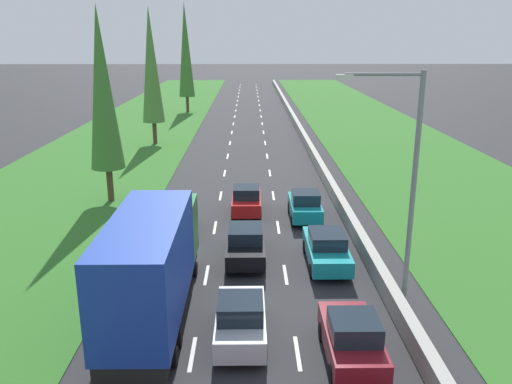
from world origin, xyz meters
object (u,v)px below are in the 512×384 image
at_px(blue_box_truck_left_lane, 153,263).
at_px(poplar_tree_third, 151,66).
at_px(poplar_tree_second, 102,89).
at_px(teal_hatchback_right_lane, 305,206).
at_px(maroon_hatchback_right_lane, 352,339).
at_px(red_hatchback_centre_lane, 246,200).
at_px(blue_hatchback_left_lane, 178,219).
at_px(silver_hatchback_centre_lane, 241,319).
at_px(black_sedan_centre_lane, 246,243).
at_px(teal_sedan_right_lane, 327,248).
at_px(street_light_mast, 405,173).
at_px(poplar_tree_fourth, 186,50).

bearing_deg(blue_box_truck_left_lane, poplar_tree_third, 99.76).
bearing_deg(poplar_tree_second, teal_hatchback_right_lane, -17.04).
relative_size(maroon_hatchback_right_lane, red_hatchback_centre_lane, 1.00).
height_order(blue_hatchback_left_lane, poplar_tree_third, poplar_tree_third).
bearing_deg(blue_hatchback_left_lane, teal_hatchback_right_lane, 17.20).
relative_size(blue_box_truck_left_lane, red_hatchback_centre_lane, 2.41).
distance_m(silver_hatchback_centre_lane, red_hatchback_centre_lane, 13.63).
relative_size(teal_hatchback_right_lane, black_sedan_centre_lane, 0.87).
distance_m(maroon_hatchback_right_lane, teal_sedan_right_lane, 7.53).
height_order(silver_hatchback_centre_lane, black_sedan_centre_lane, silver_hatchback_centre_lane).
xyz_separation_m(teal_hatchback_right_lane, poplar_tree_third, (-12.45, 22.36, 6.67)).
relative_size(blue_hatchback_left_lane, poplar_tree_second, 0.32).
xyz_separation_m(poplar_tree_third, street_light_mast, (15.09, -32.02, -2.28)).
distance_m(maroon_hatchback_right_lane, blue_hatchback_left_lane, 13.60).
relative_size(blue_hatchback_left_lane, poplar_tree_fourth, 0.27).
distance_m(teal_sedan_right_lane, street_light_mast, 6.03).
bearing_deg(poplar_tree_fourth, blue_box_truck_left_lane, -84.83).
relative_size(teal_sedan_right_lane, silver_hatchback_centre_lane, 1.15).
distance_m(teal_hatchback_right_lane, silver_hatchback_centre_lane, 13.02).
bearing_deg(teal_hatchback_right_lane, teal_sedan_right_lane, -86.82).
xyz_separation_m(maroon_hatchback_right_lane, poplar_tree_fourth, (-11.88, 58.78, 7.55)).
distance_m(teal_sedan_right_lane, red_hatchback_centre_lane, 8.23).
relative_size(teal_hatchback_right_lane, poplar_tree_fourth, 0.27).
height_order(maroon_hatchback_right_lane, red_hatchback_centre_lane, same).
bearing_deg(poplar_tree_second, street_light_mast, -42.26).
bearing_deg(teal_hatchback_right_lane, maroon_hatchback_right_lane, -89.64).
distance_m(poplar_tree_second, street_light_mast, 19.96).
xyz_separation_m(teal_sedan_right_lane, red_hatchback_centre_lane, (-3.71, 7.34, 0.02)).
bearing_deg(maroon_hatchback_right_lane, blue_hatchback_left_lane, 121.28).
height_order(poplar_tree_third, street_light_mast, poplar_tree_third).
xyz_separation_m(silver_hatchback_centre_lane, blue_box_truck_left_lane, (-3.23, 1.69, 1.35)).
height_order(teal_hatchback_right_lane, street_light_mast, street_light_mast).
relative_size(teal_sedan_right_lane, blue_box_truck_left_lane, 0.48).
bearing_deg(black_sedan_centre_lane, red_hatchback_centre_lane, 89.95).
height_order(red_hatchback_centre_lane, poplar_tree_second, poplar_tree_second).
relative_size(teal_sedan_right_lane, poplar_tree_third, 0.35).
height_order(teal_hatchback_right_lane, blue_hatchback_left_lane, same).
bearing_deg(blue_box_truck_left_lane, poplar_tree_second, 110.13).
relative_size(teal_sedan_right_lane, street_light_mast, 0.50).
distance_m(teal_sedan_right_lane, teal_hatchback_right_lane, 6.27).
relative_size(teal_hatchback_right_lane, poplar_tree_third, 0.30).
xyz_separation_m(blue_hatchback_left_lane, poplar_tree_third, (-5.47, 24.52, 6.67)).
bearing_deg(street_light_mast, red_hatchback_centre_lane, 119.20).
relative_size(black_sedan_centre_lane, poplar_tree_fourth, 0.31).
xyz_separation_m(black_sedan_centre_lane, street_light_mast, (6.01, -4.10, 4.42)).
height_order(silver_hatchback_centre_lane, poplar_tree_second, poplar_tree_second).
bearing_deg(blue_box_truck_left_lane, black_sedan_centre_lane, 57.56).
bearing_deg(teal_sedan_right_lane, poplar_tree_third, 114.09).
relative_size(red_hatchback_centre_lane, poplar_tree_third, 0.30).
relative_size(maroon_hatchback_right_lane, street_light_mast, 0.43).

